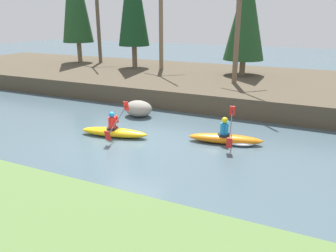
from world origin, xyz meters
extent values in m
plane|color=#425660|center=(0.00, 0.00, 0.00)|extent=(90.00, 90.00, 0.00)
cube|color=#4C4233|center=(0.00, 10.03, 0.48)|extent=(44.00, 10.93, 0.96)
cylinder|color=#7A664C|center=(-11.67, 11.72, 1.75)|extent=(0.36, 0.36, 1.59)
cylinder|color=brown|center=(-6.09, 11.04, 1.73)|extent=(0.36, 0.36, 1.56)
cylinder|color=#7A664C|center=(1.78, 11.12, 1.43)|extent=(0.36, 0.36, 0.95)
cone|color=#1E4723|center=(1.78, 11.12, 4.73)|extent=(2.53, 2.53, 5.65)
cylinder|color=brown|center=(-9.95, 12.14, 3.49)|extent=(0.28, 0.28, 5.08)
cylinder|color=#7A664C|center=(-3.96, 11.09, 3.66)|extent=(0.28, 0.28, 5.40)
cylinder|color=brown|center=(2.03, 8.11, 3.15)|extent=(0.28, 0.28, 4.40)
ellipsoid|color=orange|center=(3.44, 1.34, 0.17)|extent=(2.77, 1.16, 0.34)
cone|color=orange|center=(4.65, 1.60, 0.19)|extent=(0.38, 0.27, 0.20)
cylinder|color=black|center=(3.39, 1.33, 0.31)|extent=(0.57, 0.57, 0.08)
cylinder|color=#1984CC|center=(3.39, 1.33, 0.56)|extent=(0.36, 0.36, 0.42)
sphere|color=yellow|center=(3.39, 1.33, 0.89)|extent=(0.27, 0.27, 0.23)
cylinder|color=#1984CC|center=(3.43, 1.59, 0.65)|extent=(0.14, 0.24, 0.35)
cylinder|color=#1984CC|center=(3.54, 1.12, 0.65)|extent=(0.14, 0.24, 0.35)
cylinder|color=black|center=(3.61, 1.38, 0.69)|extent=(0.44, 1.88, 0.65)
cube|color=red|center=(3.41, 2.31, 1.00)|extent=(0.23, 0.20, 0.41)
cube|color=red|center=(3.81, 0.45, 0.38)|extent=(0.23, 0.20, 0.41)
ellipsoid|color=white|center=(3.97, 1.46, 0.09)|extent=(1.22, 0.92, 0.18)
ellipsoid|color=yellow|center=(-0.73, 0.21, 0.17)|extent=(2.76, 1.08, 0.34)
cone|color=yellow|center=(0.49, 0.43, 0.19)|extent=(0.38, 0.26, 0.20)
cylinder|color=black|center=(-0.78, 0.20, 0.31)|extent=(0.56, 0.56, 0.08)
cylinder|color=red|center=(-0.78, 0.20, 0.56)|extent=(0.35, 0.35, 0.42)
sphere|color=#1E89D1|center=(-0.78, 0.20, 0.89)|extent=(0.27, 0.27, 0.23)
cylinder|color=red|center=(-0.72, 0.45, 0.65)|extent=(0.13, 0.24, 0.35)
cylinder|color=red|center=(-0.64, -0.02, 0.65)|extent=(0.13, 0.24, 0.35)
cylinder|color=black|center=(-0.55, 0.24, 0.69)|extent=(0.38, 1.89, 0.65)
cube|color=red|center=(-0.72, 1.17, 1.00)|extent=(0.23, 0.19, 0.41)
cube|color=red|center=(-0.38, -0.70, 0.38)|extent=(0.23, 0.19, 0.41)
ellipsoid|color=gray|center=(-1.23, 3.02, 0.38)|extent=(1.33, 1.04, 0.75)
camera|label=1|loc=(6.30, -9.89, 4.47)|focal=35.00mm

